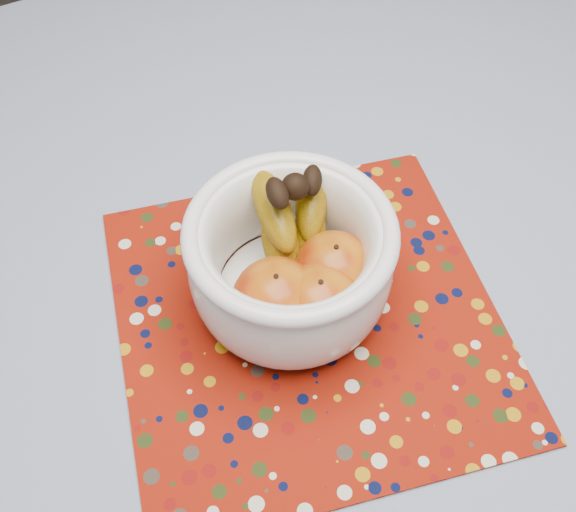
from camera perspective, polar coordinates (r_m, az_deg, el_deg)
The scene contains 4 objects.
table at distance 0.85m, azimuth 1.22°, elevation -3.35°, with size 1.20×1.20×0.75m.
tablecloth at distance 0.79m, azimuth 1.32°, elevation -0.14°, with size 1.32×1.32×0.01m, color slate.
placemat at distance 0.73m, azimuth 1.71°, elevation -5.25°, with size 0.40×0.40×0.00m, color maroon.
fruit_bowl at distance 0.69m, azimuth 0.64°, elevation -0.17°, with size 0.22×0.22×0.16m.
Camera 1 is at (-0.23, -0.40, 1.39)m, focal length 42.00 mm.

